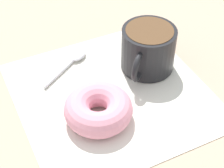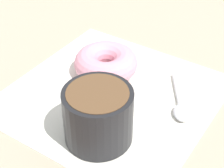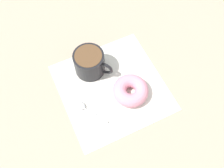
# 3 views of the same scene
# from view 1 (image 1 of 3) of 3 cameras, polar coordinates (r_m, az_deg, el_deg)

# --- Properties ---
(ground_plane) EXTENTS (1.20, 1.20, 0.02)m
(ground_plane) POSITION_cam_1_polar(r_m,az_deg,el_deg) (0.59, -1.11, -4.60)
(ground_plane) COLOR tan
(napkin) EXTENTS (0.30, 0.30, 0.00)m
(napkin) POSITION_cam_1_polar(r_m,az_deg,el_deg) (0.61, 0.00, -1.47)
(napkin) COLOR white
(napkin) RESTS_ON ground_plane
(coffee_cup) EXTENTS (0.10, 0.10, 0.08)m
(coffee_cup) POSITION_cam_1_polar(r_m,az_deg,el_deg) (0.64, 5.50, 5.41)
(coffee_cup) COLOR black
(coffee_cup) RESTS_ON napkin
(donut) EXTENTS (0.10, 0.10, 0.04)m
(donut) POSITION_cam_1_polar(r_m,az_deg,el_deg) (0.56, -2.11, -3.83)
(donut) COLOR pink
(donut) RESTS_ON napkin
(spoon) EXTENTS (0.08, 0.10, 0.01)m
(spoon) POSITION_cam_1_polar(r_m,az_deg,el_deg) (0.67, -5.89, 3.73)
(spoon) COLOR silver
(spoon) RESTS_ON napkin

